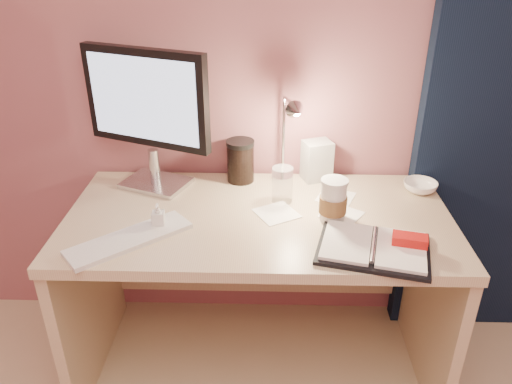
{
  "coord_description": "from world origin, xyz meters",
  "views": [
    {
      "loc": [
        0.03,
        -0.19,
        1.64
      ],
      "look_at": [
        -0.01,
        1.33,
        0.85
      ],
      "focal_mm": 35.0,
      "sensor_mm": 36.0,
      "label": 1
    }
  ],
  "objects_px": {
    "monitor": "(148,107)",
    "coffee_cup": "(333,201)",
    "keyboard": "(130,239)",
    "planner": "(376,247)",
    "desk_lamp": "(278,133)",
    "bowl": "(420,187)",
    "lotion_bottle": "(158,216)",
    "desk": "(259,255)",
    "product_box": "(317,161)",
    "clear_cup": "(282,185)",
    "dark_jar": "(241,163)"
  },
  "relations": [
    {
      "from": "monitor",
      "to": "coffee_cup",
      "type": "relative_size",
      "value": 3.49
    },
    {
      "from": "keyboard",
      "to": "planner",
      "type": "relative_size",
      "value": 1.03
    },
    {
      "from": "desk_lamp",
      "to": "keyboard",
      "type": "bearing_deg",
      "value": -156.3
    },
    {
      "from": "planner",
      "to": "bowl",
      "type": "xyz_separation_m",
      "value": [
        0.25,
        0.42,
        0.01
      ]
    },
    {
      "from": "coffee_cup",
      "to": "bowl",
      "type": "xyz_separation_m",
      "value": [
        0.37,
        0.23,
        -0.05
      ]
    },
    {
      "from": "desk_lamp",
      "to": "coffee_cup",
      "type": "bearing_deg",
      "value": -66.18
    },
    {
      "from": "monitor",
      "to": "lotion_bottle",
      "type": "xyz_separation_m",
      "value": [
        0.08,
        -0.33,
        -0.28
      ]
    },
    {
      "from": "desk",
      "to": "coffee_cup",
      "type": "distance_m",
      "value": 0.41
    },
    {
      "from": "planner",
      "to": "product_box",
      "type": "distance_m",
      "value": 0.55
    },
    {
      "from": "keyboard",
      "to": "bowl",
      "type": "relative_size",
      "value": 3.18
    },
    {
      "from": "lotion_bottle",
      "to": "planner",
      "type": "bearing_deg",
      "value": -9.4
    },
    {
      "from": "desk",
      "to": "clear_cup",
      "type": "height_order",
      "value": "clear_cup"
    },
    {
      "from": "coffee_cup",
      "to": "clear_cup",
      "type": "xyz_separation_m",
      "value": [
        -0.18,
        0.13,
        -0.0
      ]
    },
    {
      "from": "desk",
      "to": "clear_cup",
      "type": "distance_m",
      "value": 0.31
    },
    {
      "from": "planner",
      "to": "desk",
      "type": "bearing_deg",
      "value": 156.6
    },
    {
      "from": "product_box",
      "to": "desk_lamp",
      "type": "bearing_deg",
      "value": -171.57
    },
    {
      "from": "lotion_bottle",
      "to": "coffee_cup",
      "type": "bearing_deg",
      "value": 6.89
    },
    {
      "from": "keyboard",
      "to": "bowl",
      "type": "xyz_separation_m",
      "value": [
        1.06,
        0.39,
        0.01
      ]
    },
    {
      "from": "clear_cup",
      "to": "product_box",
      "type": "bearing_deg",
      "value": 53.62
    },
    {
      "from": "clear_cup",
      "to": "coffee_cup",
      "type": "bearing_deg",
      "value": -37.06
    },
    {
      "from": "product_box",
      "to": "desk_lamp",
      "type": "xyz_separation_m",
      "value": [
        -0.16,
        -0.09,
        0.15
      ]
    },
    {
      "from": "planner",
      "to": "desk_lamp",
      "type": "height_order",
      "value": "desk_lamp"
    },
    {
      "from": "desk",
      "to": "bowl",
      "type": "distance_m",
      "value": 0.69
    },
    {
      "from": "monitor",
      "to": "desk_lamp",
      "type": "xyz_separation_m",
      "value": [
        0.49,
        -0.01,
        -0.1
      ]
    },
    {
      "from": "desk_lamp",
      "to": "monitor",
      "type": "bearing_deg",
      "value": 162.94
    },
    {
      "from": "keyboard",
      "to": "coffee_cup",
      "type": "bearing_deg",
      "value": -27.15
    },
    {
      "from": "desk",
      "to": "clear_cup",
      "type": "bearing_deg",
      "value": 22.11
    },
    {
      "from": "keyboard",
      "to": "lotion_bottle",
      "type": "xyz_separation_m",
      "value": [
        0.08,
        0.09,
        0.04
      ]
    },
    {
      "from": "dark_jar",
      "to": "keyboard",
      "type": "bearing_deg",
      "value": -126.29
    },
    {
      "from": "desk",
      "to": "lotion_bottle",
      "type": "relative_size",
      "value": 15.14
    },
    {
      "from": "bowl",
      "to": "desk_lamp",
      "type": "bearing_deg",
      "value": 178.81
    },
    {
      "from": "bowl",
      "to": "product_box",
      "type": "distance_m",
      "value": 0.42
    },
    {
      "from": "desk",
      "to": "keyboard",
      "type": "xyz_separation_m",
      "value": [
        -0.42,
        -0.26,
        0.23
      ]
    },
    {
      "from": "keyboard",
      "to": "lotion_bottle",
      "type": "distance_m",
      "value": 0.13
    },
    {
      "from": "lotion_bottle",
      "to": "clear_cup",
      "type": "bearing_deg",
      "value": 25.62
    },
    {
      "from": "clear_cup",
      "to": "desk_lamp",
      "type": "height_order",
      "value": "desk_lamp"
    },
    {
      "from": "coffee_cup",
      "to": "product_box",
      "type": "height_order",
      "value": "product_box"
    },
    {
      "from": "bowl",
      "to": "keyboard",
      "type": "bearing_deg",
      "value": -159.83
    },
    {
      "from": "lotion_bottle",
      "to": "desk_lamp",
      "type": "xyz_separation_m",
      "value": [
        0.41,
        0.31,
        0.19
      ]
    },
    {
      "from": "lotion_bottle",
      "to": "dark_jar",
      "type": "height_order",
      "value": "dark_jar"
    },
    {
      "from": "keyboard",
      "to": "lotion_bottle",
      "type": "height_order",
      "value": "lotion_bottle"
    },
    {
      "from": "desk",
      "to": "dark_jar",
      "type": "height_order",
      "value": "dark_jar"
    },
    {
      "from": "coffee_cup",
      "to": "desk_lamp",
      "type": "height_order",
      "value": "desk_lamp"
    },
    {
      "from": "keyboard",
      "to": "lotion_bottle",
      "type": "bearing_deg",
      "value": 7.04
    },
    {
      "from": "planner",
      "to": "lotion_bottle",
      "type": "bearing_deg",
      "value": -175.64
    },
    {
      "from": "desk",
      "to": "desk_lamp",
      "type": "xyz_separation_m",
      "value": [
        0.07,
        0.14,
        0.46
      ]
    },
    {
      "from": "keyboard",
      "to": "dark_jar",
      "type": "relative_size",
      "value": 2.67
    },
    {
      "from": "monitor",
      "to": "desk_lamp",
      "type": "distance_m",
      "value": 0.5
    },
    {
      "from": "product_box",
      "to": "desk_lamp",
      "type": "distance_m",
      "value": 0.24
    },
    {
      "from": "desk",
      "to": "lotion_bottle",
      "type": "bearing_deg",
      "value": -153.52
    }
  ]
}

